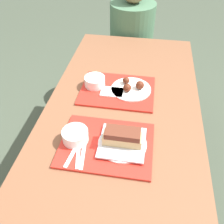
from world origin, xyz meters
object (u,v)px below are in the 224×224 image
at_px(tray_far, 117,90).
at_px(tray_near, 107,145).
at_px(bowl_coleslaw_near, 75,135).
at_px(person_seated_across, 132,28).
at_px(brisket_sandwich_plate, 122,140).
at_px(wings_plate_far, 131,87).
at_px(bowl_coleslaw_far, 95,81).

bearing_deg(tray_far, tray_near, -88.62).
bearing_deg(tray_near, tray_far, 91.38).
height_order(bowl_coleslaw_near, person_seated_across, person_seated_across).
relative_size(tray_far, brisket_sandwich_plate, 1.90).
bearing_deg(bowl_coleslaw_near, wings_plate_far, 63.39).
xyz_separation_m(tray_far, brisket_sandwich_plate, (0.08, -0.40, 0.04)).
xyz_separation_m(tray_far, person_seated_across, (-0.01, 0.93, -0.03)).
distance_m(tray_far, bowl_coleslaw_far, 0.14).
relative_size(bowl_coleslaw_near, bowl_coleslaw_far, 1.00).
bearing_deg(tray_near, brisket_sandwich_plate, 6.74).
bearing_deg(tray_near, person_seated_across, 90.80).
height_order(tray_near, bowl_coleslaw_far, bowl_coleslaw_far).
relative_size(bowl_coleslaw_near, person_seated_across, 0.17).
bearing_deg(wings_plate_far, bowl_coleslaw_near, -116.61).
bearing_deg(bowl_coleslaw_near, person_seated_across, 84.67).
distance_m(brisket_sandwich_plate, bowl_coleslaw_far, 0.48).
bearing_deg(brisket_sandwich_plate, person_seated_across, 93.84).
height_order(tray_near, brisket_sandwich_plate, brisket_sandwich_plate).
xyz_separation_m(bowl_coleslaw_near, person_seated_across, (0.12, 1.34, -0.07)).
bearing_deg(bowl_coleslaw_near, bowl_coleslaw_far, 90.35).
height_order(tray_near, wings_plate_far, wings_plate_far).
distance_m(bowl_coleslaw_near, bowl_coleslaw_far, 0.43).
relative_size(tray_far, bowl_coleslaw_far, 3.52).
xyz_separation_m(tray_near, brisket_sandwich_plate, (0.07, 0.01, 0.04)).
distance_m(brisket_sandwich_plate, wings_plate_far, 0.42).
xyz_separation_m(tray_near, bowl_coleslaw_near, (-0.14, 0.00, 0.04)).
bearing_deg(wings_plate_far, person_seated_across, 95.44).
xyz_separation_m(tray_far, wings_plate_far, (0.08, 0.01, 0.02)).
xyz_separation_m(tray_far, bowl_coleslaw_near, (-0.13, -0.41, 0.04)).
relative_size(tray_near, bowl_coleslaw_near, 3.52).
xyz_separation_m(tray_far, bowl_coleslaw_far, (-0.14, 0.02, 0.04)).
height_order(brisket_sandwich_plate, person_seated_across, person_seated_across).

